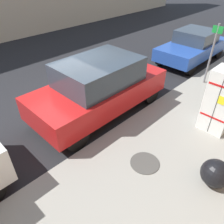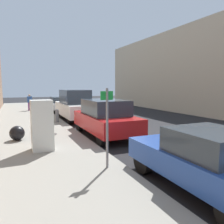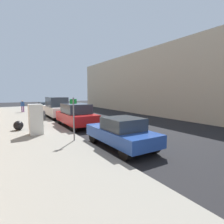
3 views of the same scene
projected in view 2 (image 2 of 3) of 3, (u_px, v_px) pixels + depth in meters
name	position (u px, v px, depth m)	size (l,w,h in m)	color
ground_plane	(121.00, 132.00, 11.41)	(80.00, 80.00, 0.00)	black
sidewalk_slab	(35.00, 139.00, 9.68)	(4.22, 44.00, 0.13)	gray
discarded_refrigerator	(42.00, 125.00, 7.71)	(0.73, 0.68, 1.78)	silver
manhole_cover	(49.00, 134.00, 10.27)	(0.70, 0.70, 0.02)	#47443F
street_sign_post	(107.00, 123.00, 5.97)	(0.36, 0.07, 2.21)	slate
fire_hydrant	(57.00, 115.00, 13.76)	(0.22, 0.22, 0.82)	slate
trash_bag	(17.00, 133.00, 9.14)	(0.61, 0.61, 0.61)	black
pedestrian_walking_far	(30.00, 101.00, 20.25)	(0.44, 0.22, 1.51)	#7A3D7F
parked_hatchback_blue	(205.00, 160.00, 4.95)	(1.76, 3.97, 1.45)	#23479E
parked_suv_red	(105.00, 118.00, 10.39)	(1.92, 4.41, 1.75)	red
parked_van_white	(75.00, 105.00, 15.63)	(1.91, 5.09, 2.13)	silver
parked_sedan_silver	(60.00, 104.00, 20.76)	(1.88, 4.57, 1.39)	silver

